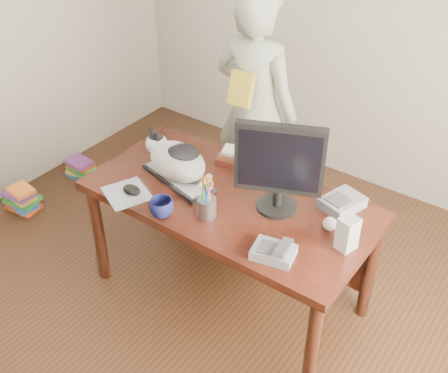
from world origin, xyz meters
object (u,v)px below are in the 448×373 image
pen_cup (207,205)px  desk (237,211)px  keyboard (178,178)px  phone (275,252)px  person (255,110)px  mouse (132,190)px  calculator (342,203)px  book_stack (237,157)px  baseball (330,224)px  cat (176,159)px  book_pile_a (22,199)px  book_pile_b (81,169)px  speaker (348,233)px  monitor (279,164)px  coffee_mug (162,208)px

pen_cup → desk: bearing=90.5°
keyboard → phone: (0.79, -0.23, 0.02)m
keyboard → person: person is taller
mouse → calculator: bearing=54.1°
mouse → book_stack: 0.67m
mouse → baseball: (1.03, 0.36, 0.01)m
desk → cat: size_ratio=3.42×
person → book_pile_a: (-1.39, -1.00, -0.74)m
book_pile_b → cat: bearing=-15.6°
pen_cup → speaker: bearing=16.1°
book_stack → book_pile_b: bearing=165.1°
book_pile_a → calculator: bearing=11.8°
desk → book_pile_b: bearing=171.0°
book_stack → monitor: bearing=-44.1°
pen_cup → book_pile_b: 1.96m
keyboard → speaker: speaker is taller
keyboard → pen_cup: pen_cup is taller
desk → book_stack: bearing=126.1°
mouse → speaker: speaker is taller
book_pile_a → baseball: bearing=6.7°
monitor → speaker: monitor is taller
baseball → cat: bearing=-173.3°
mouse → phone: bearing=26.2°
speaker → phone: bearing=-118.6°
book_stack → mouse: bearing=-128.7°
keyboard → book_pile_a: keyboard is taller
cat → coffee_mug: bearing=-49.2°
cat → coffee_mug: cat is taller
keyboard → speaker: bearing=15.2°
mouse → person: 1.10m
cat → mouse: 0.30m
keyboard → mouse: bearing=-102.2°
calculator → cat: bearing=-144.3°
cat → speaker: bearing=15.1°
baseball → coffee_mug: bearing=-151.5°
phone → pen_cup: bearing=160.1°
cat → book_stack: (0.18, 0.35, -0.10)m
coffee_mug → baseball: 0.87m
pen_cup → phone: (0.45, -0.06, -0.04)m
keyboard → phone: bearing=-2.6°
baseball → book_pile_b: 2.42m
mouse → phone: 0.91m
phone → speaker: 0.36m
mouse → book_stack: book_stack is taller
desk → pen_cup: 0.36m
desk → mouse: mouse is taller
speaker → desk: bearing=-171.4°
monitor → book_pile_a: size_ratio=1.90×
person → pen_cup: bearing=108.8°
keyboard → pen_cup: size_ratio=1.98×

